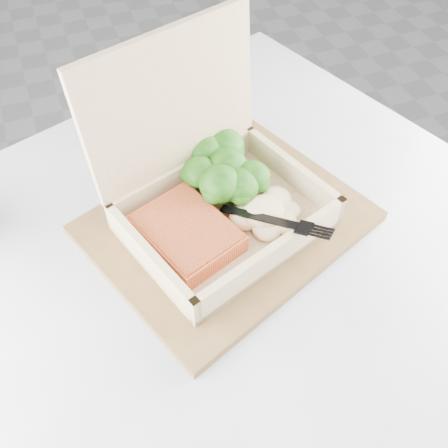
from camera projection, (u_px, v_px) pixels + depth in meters
name	position (u px, v px, depth m)	size (l,w,h in m)	color
floor	(222.00, 257.00, 1.51)	(4.00, 4.00, 0.00)	gray
cafe_table	(238.00, 328.00, 0.77)	(0.97, 0.97, 0.72)	black
serving_tray	(227.00, 223.00, 0.65)	(0.33, 0.26, 0.01)	brown
takeout_container	(208.00, 182.00, 0.61)	(0.29, 0.27, 0.22)	tan
salmon_fillet	(187.00, 233.00, 0.60)	(0.09, 0.12, 0.03)	#D45629
broccoli_pile	(227.00, 171.00, 0.66)	(0.13, 0.13, 0.05)	#33791B
mashed_potatoes	(264.00, 212.00, 0.62)	(0.09, 0.08, 0.03)	beige
plastic_fork	(244.00, 211.00, 0.61)	(0.11, 0.13, 0.03)	black
receipt	(141.00, 148.00, 0.75)	(0.08, 0.15, 0.00)	white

